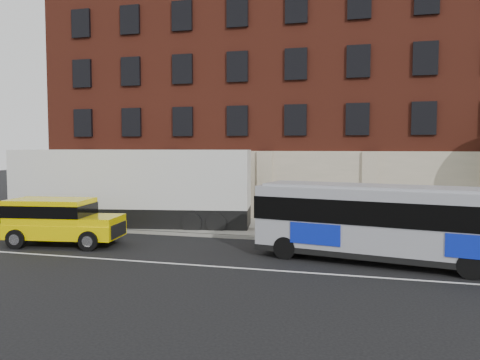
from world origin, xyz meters
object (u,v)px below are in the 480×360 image
(yellow_suv, at_px, (58,219))
(shipping_container, at_px, (132,189))
(sign_pole, at_px, (85,203))
(city_bus, at_px, (398,222))

(yellow_suv, xyz_separation_m, shipping_container, (1.04, 5.07, 0.90))
(sign_pole, height_order, city_bus, city_bus)
(sign_pole, relative_size, city_bus, 0.23)
(city_bus, height_order, shipping_container, shipping_container)
(yellow_suv, bearing_deg, shipping_container, 78.38)
(yellow_suv, bearing_deg, sign_pole, 105.30)
(sign_pole, bearing_deg, shipping_container, 33.17)
(sign_pole, xyz_separation_m, city_bus, (15.58, -3.56, 0.18))
(sign_pole, relative_size, yellow_suv, 0.45)
(sign_pole, height_order, yellow_suv, sign_pole)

